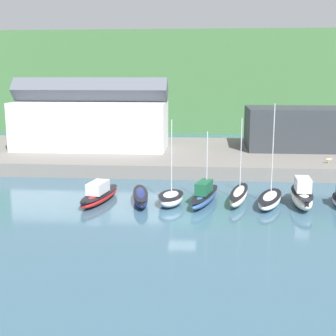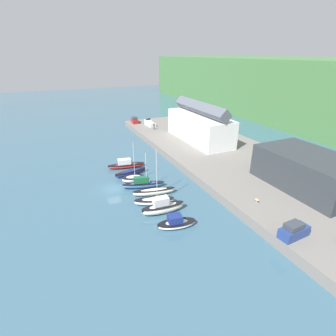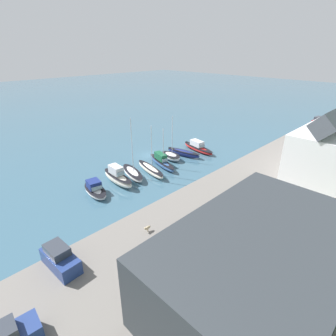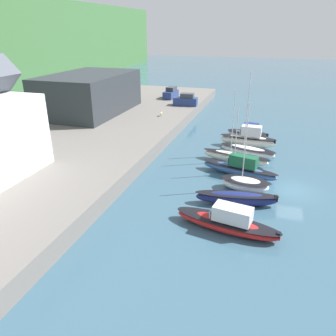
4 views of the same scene
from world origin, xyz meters
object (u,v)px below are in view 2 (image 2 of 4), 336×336
at_px(moored_boat_4, 154,191).
at_px(moored_boat_6, 163,207).
at_px(moored_boat_2, 133,178).
at_px(parked_car_2, 294,231).
at_px(person_on_quay, 154,126).
at_px(moored_boat_0, 126,165).
at_px(moored_boat_3, 143,184).
at_px(moored_boat_1, 131,172).
at_px(moored_boat_5, 154,201).
at_px(parked_car_1, 135,120).
at_px(moored_boat_7, 176,223).
at_px(pickup_truck_0, 150,123).
at_px(dog_on_quay, 257,200).

distance_m(moored_boat_4, moored_boat_6, 6.15).
distance_m(moored_boat_2, parked_car_2, 30.53).
bearing_deg(person_on_quay, moored_boat_0, -35.80).
distance_m(moored_boat_3, parked_car_2, 27.15).
bearing_deg(moored_boat_1, person_on_quay, 138.42).
xyz_separation_m(moored_boat_5, moored_boat_6, (3.10, 0.21, 0.45)).
height_order(moored_boat_6, parked_car_2, parked_car_2).
relative_size(parked_car_1, parked_car_2, 1.01).
bearing_deg(moored_boat_3, person_on_quay, 169.36).
distance_m(moored_boat_5, moored_boat_6, 3.14).
bearing_deg(moored_boat_4, parked_car_1, 177.34).
relative_size(moored_boat_2, moored_boat_7, 1.36).
bearing_deg(moored_boat_7, parked_car_1, 177.39).
relative_size(moored_boat_4, moored_boat_5, 0.85).
height_order(moored_boat_1, moored_boat_7, moored_boat_7).
bearing_deg(parked_car_1, moored_boat_2, -103.42).
bearing_deg(moored_boat_7, moored_boat_3, -169.36).
bearing_deg(pickup_truck_0, moored_boat_5, -116.40).
bearing_deg(moored_boat_2, moored_boat_1, 178.17).
bearing_deg(person_on_quay, moored_boat_4, -22.08).
xyz_separation_m(parked_car_1, dog_on_quay, (58.63, 1.43, -0.46)).
height_order(moored_boat_0, parked_car_2, parked_car_2).
distance_m(moored_boat_2, pickup_truck_0, 38.35).
bearing_deg(moored_boat_2, moored_boat_4, 21.15).
distance_m(moored_boat_4, dog_on_quay, 17.82).
relative_size(person_on_quay, dog_on_quay, 2.45).
bearing_deg(moored_boat_3, moored_boat_5, 12.39).
xyz_separation_m(moored_boat_4, moored_boat_5, (2.96, -1.16, -0.07)).
height_order(moored_boat_4, moored_boat_7, moored_boat_4).
distance_m(moored_boat_1, moored_boat_2, 3.13).
height_order(moored_boat_2, moored_boat_5, moored_boat_5).
height_order(moored_boat_5, person_on_quay, moored_boat_5).
bearing_deg(moored_boat_4, person_on_quay, 169.28).
bearing_deg(moored_boat_0, moored_boat_3, 11.25).
bearing_deg(moored_boat_6, moored_boat_4, 174.24).
xyz_separation_m(moored_boat_0, parked_car_1, (-32.47, 12.77, 1.84)).
height_order(moored_boat_2, pickup_truck_0, moored_boat_2).
height_order(moored_boat_7, person_on_quay, person_on_quay).
bearing_deg(moored_boat_1, pickup_truck_0, 142.13).
xyz_separation_m(pickup_truck_0, dog_on_quay, (53.21, -2.04, -0.36)).
xyz_separation_m(moored_boat_3, moored_boat_5, (6.42, -0.27, -0.21)).
xyz_separation_m(moored_boat_7, dog_on_quay, (1.71, 13.69, 1.42)).
bearing_deg(moored_boat_0, moored_boat_5, 9.84).
distance_m(moored_boat_6, dog_on_quay, 15.27).
height_order(moored_boat_4, moored_boat_5, moored_boat_5).
relative_size(moored_boat_5, dog_on_quay, 11.43).
distance_m(moored_boat_0, pickup_truck_0, 31.60).
bearing_deg(moored_boat_0, moored_boat_7, 11.13).
height_order(moored_boat_3, parked_car_1, moored_boat_3).
relative_size(parked_car_1, person_on_quay, 2.03).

